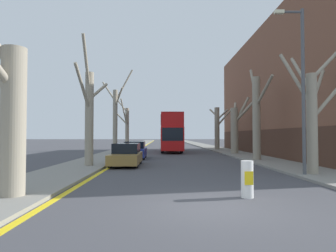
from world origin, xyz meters
name	(u,v)px	position (x,y,z in m)	size (l,w,h in m)	color
ground_plane	(214,208)	(0.00, 0.00, 0.00)	(300.00, 300.00, 0.00)	#424247
sidewalk_left	(137,145)	(-6.35, 50.00, 0.06)	(3.18, 120.00, 0.12)	gray
sidewalk_right	(202,145)	(6.35, 50.00, 0.06)	(3.18, 120.00, 0.12)	gray
building_facade_right	(306,93)	(12.93, 21.30, 6.15)	(10.08, 30.90, 12.31)	brown
kerb_line_stripe	(146,145)	(-4.58, 50.00, 0.00)	(0.24, 120.00, 0.01)	yellow
street_tree_left_0	(10,113)	(-5.97, 1.09, 2.61)	(2.11, 2.79, 6.06)	gray
street_tree_left_1	(89,114)	(-5.81, 10.15, 3.25)	(1.29, 3.43, 7.72)	gray
street_tree_left_2	(115,118)	(-5.87, 20.70, 3.60)	(3.20, 2.43, 8.36)	gray
street_tree_left_3	(126,126)	(-5.92, 29.66, 3.11)	(2.18, 3.31, 7.11)	gray
street_tree_right_0	(312,112)	(5.85, 6.21, 3.07)	(3.67, 2.61, 6.87)	gray
street_tree_right_1	(257,114)	(5.79, 14.53, 3.52)	(0.76, 4.48, 7.36)	gray
street_tree_right_2	(235,127)	(6.09, 22.36, 2.75)	(2.06, 4.01, 5.90)	gray
street_tree_right_3	(218,127)	(5.86, 31.05, 3.04)	(3.09, 2.28, 5.61)	gray
double_decker_bus	(171,131)	(-0.34, 27.39, 2.47)	(2.43, 10.30, 4.37)	red
parked_car_0	(126,155)	(-3.69, 11.34, 0.67)	(1.80, 4.57, 1.42)	olive
parked_car_1	(135,150)	(-3.69, 17.17, 0.67)	(1.84, 4.13, 1.42)	navy
lamp_post	(301,82)	(5.14, 5.83, 4.42)	(1.40, 0.20, 7.91)	#4C4F54
traffic_bollard	(247,179)	(1.27, 1.29, 0.57)	(0.38, 0.39, 1.14)	white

